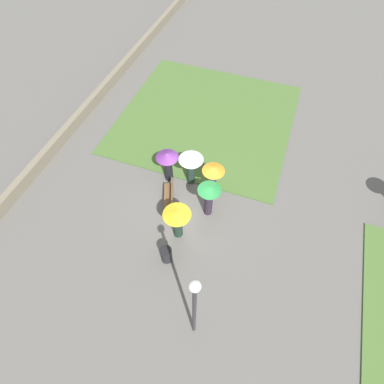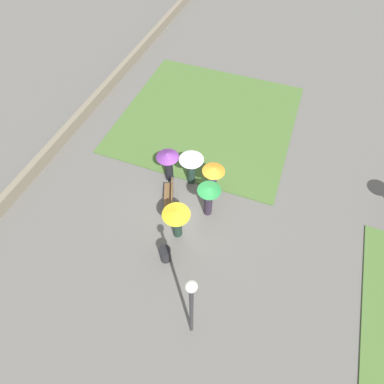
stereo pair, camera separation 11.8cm
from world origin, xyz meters
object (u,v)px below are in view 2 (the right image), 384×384
Objects in this scene: park_bench at (170,196)px; crowd_person_green at (209,196)px; lamp_post at (191,306)px; crowd_person_orange at (213,177)px; crowd_person_yellow at (177,219)px; crowd_person_purple at (168,161)px; crowd_person_white at (191,164)px; trash_bin at (165,254)px.

crowd_person_green is (-0.06, 1.84, 0.84)m from park_bench.
lamp_post is 6.41m from crowd_person_orange.
crowd_person_yellow is 1.75m from crowd_person_green.
lamp_post reaches higher than crowd_person_purple.
crowd_person_yellow is (1.46, 0.96, 0.81)m from park_bench.
park_bench is 1.78m from crowd_person_white.
crowd_person_yellow is 3.18m from crowd_person_purple.
lamp_post reaches higher than crowd_person_white.
lamp_post is at bearing 8.94° from park_bench.
crowd_person_purple is (-4.04, -1.55, 0.85)m from trash_bin.
crowd_person_yellow is 0.95× the size of crowd_person_orange.
crowd_person_yellow is (2.96, 0.47, -0.00)m from crowd_person_white.
lamp_post is 7.10m from crowd_person_white.
crowd_person_orange is at bearing 101.81° from park_bench.
crowd_person_white is 1.97m from crowd_person_green.
park_bench is 2.20m from crowd_person_orange.
trash_bin is 0.46× the size of crowd_person_purple.
crowd_person_orange is (-3.83, 0.74, 0.91)m from trash_bin.
crowd_person_purple is (0.19, -1.10, -0.01)m from crowd_person_white.
crowd_person_purple is (-6.23, -3.51, -1.87)m from lamp_post.
park_bench is 1.93m from crowd_person_yellow.
crowd_person_yellow is at bearing 179.16° from trash_bin.
crowd_person_green is at bearing 172.13° from crowd_person_yellow.
crowd_person_orange is (-1.11, 1.68, 0.87)m from park_bench.
crowd_person_green is 1.00× the size of crowd_person_orange.
crowd_person_green is (-1.51, 0.87, 0.03)m from crowd_person_yellow.
trash_bin is 3.05m from crowd_person_green.
crowd_person_orange is at bearing 166.49° from crowd_person_white.
crowd_person_yellow is (-3.46, -1.95, -1.86)m from lamp_post.
crowd_person_yellow is at bearing 11.71° from park_bench.
trash_bin is 0.45× the size of crowd_person_yellow.
crowd_person_green reaches higher than crowd_person_orange.
crowd_person_green is at bearing -147.46° from crowd_person_orange.
crowd_person_white reaches higher than trash_bin.
crowd_person_orange is at bearing -5.59° from crowd_person_purple.
park_bench is 0.82× the size of crowd_person_green.
park_bench is 2.88m from trash_bin.
lamp_post is 5.40m from crowd_person_green.
crowd_person_orange is at bearing 169.09° from trash_bin.
crowd_person_white is 0.94× the size of crowd_person_green.
trash_bin is 0.43× the size of crowd_person_green.
trash_bin is (2.72, 0.94, -0.04)m from park_bench.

